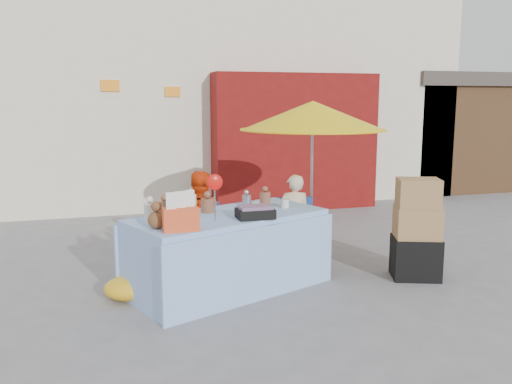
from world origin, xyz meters
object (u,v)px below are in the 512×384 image
object	(u,v)px
vendor_beige	(294,219)
box_stack	(417,233)
market_table	(228,251)
chair_right	(297,245)
chair_left	(202,253)
umbrella	(313,116)
vendor_orange	(199,221)

from	to	relation	value
vendor_beige	box_stack	bearing A→B (deg)	146.85
market_table	vendor_beige	bearing A→B (deg)	13.39
market_table	chair_right	distance (m)	1.26
chair_left	umbrella	size ratio (longest dim) A/B	0.41
chair_left	chair_right	bearing A→B (deg)	8.15
market_table	chair_left	world-z (taller)	market_table
vendor_orange	vendor_beige	world-z (taller)	vendor_orange
vendor_beige	box_stack	world-z (taller)	box_stack
chair_right	vendor_beige	distance (m)	0.35
market_table	umbrella	xyz separation A→B (m)	(1.37, 0.91, 1.45)
box_stack	umbrella	bearing A→B (deg)	126.37
chair_left	box_stack	size ratio (longest dim) A/B	0.71
vendor_beige	chair_left	bearing A→B (deg)	14.30
chair_left	box_stack	world-z (taller)	box_stack
box_stack	vendor_beige	bearing A→B (deg)	138.69
market_table	vendor_beige	size ratio (longest dim) A/B	2.11
vendor_beige	chair_right	bearing A→B (deg)	99.11
chair_left	box_stack	distance (m)	2.59
chair_right	box_stack	distance (m)	1.49
umbrella	chair_right	bearing A→B (deg)	-136.32
chair_left	chair_right	size ratio (longest dim) A/B	1.00
market_table	chair_right	xyz separation A→B (m)	(1.07, 0.63, -0.18)
chair_left	vendor_beige	distance (m)	1.30
box_stack	chair_left	bearing A→B (deg)	159.78
chair_right	vendor_beige	bearing A→B (deg)	99.11
chair_right	vendor_orange	bearing A→B (deg)	-177.97
vendor_beige	box_stack	xyz separation A→B (m)	(1.16, -1.02, -0.03)
market_table	chair_left	bearing A→B (deg)	83.59
box_stack	chair_right	bearing A→B (deg)	142.59
vendor_orange	chair_left	bearing A→B (deg)	99.11
chair_left	vendor_beige	bearing A→B (deg)	14.30
chair_right	umbrella	distance (m)	1.69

